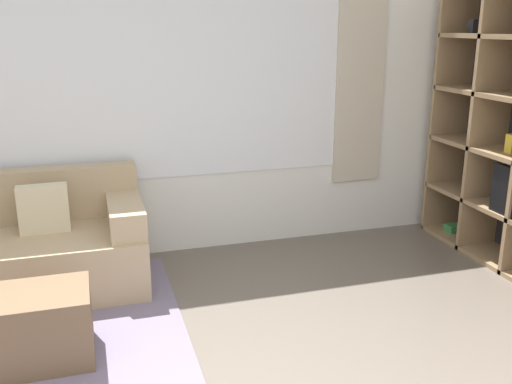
{
  "coord_description": "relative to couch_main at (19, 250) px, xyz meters",
  "views": [
    {
      "loc": [
        -0.62,
        -1.68,
        1.85
      ],
      "look_at": [
        0.35,
        1.55,
        0.85
      ],
      "focal_mm": 40.0,
      "sensor_mm": 36.0,
      "label": 1
    }
  ],
  "objects": [
    {
      "name": "wall_back",
      "position": [
        1.15,
        0.47,
        1.05
      ],
      "size": [
        6.61,
        0.11,
        2.7
      ],
      "color": "white",
      "rests_on": "ground_plane"
    },
    {
      "name": "couch_main",
      "position": [
        0.0,
        0.0,
        0.0
      ],
      "size": [
        1.73,
        0.85,
        0.82
      ],
      "color": "tan",
      "rests_on": "ground_plane"
    },
    {
      "name": "ottoman",
      "position": [
        0.17,
        -0.99,
        -0.1
      ],
      "size": [
        0.6,
        0.44,
        0.43
      ],
      "color": "brown",
      "rests_on": "ground_plane"
    }
  ]
}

